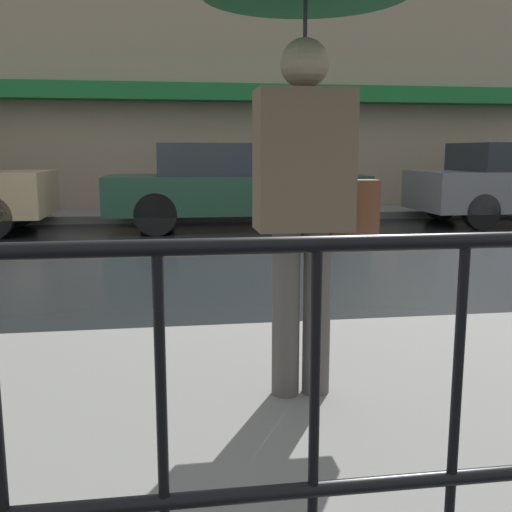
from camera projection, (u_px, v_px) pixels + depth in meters
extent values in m
plane|color=black|center=(179.00, 256.00, 7.96)|extent=(80.00, 80.00, 0.00)
cube|color=slate|center=(205.00, 440.00, 2.71)|extent=(28.00, 3.15, 0.15)
cube|color=slate|center=(174.00, 215.00, 12.44)|extent=(28.00, 1.63, 0.15)
cube|color=gold|center=(179.00, 255.00, 7.96)|extent=(25.20, 0.12, 0.01)
cube|color=gray|center=(171.00, 86.00, 12.92)|extent=(28.00, 0.30, 5.53)
cube|color=#196B2D|center=(171.00, 92.00, 12.53)|extent=(16.80, 0.55, 0.35)
cylinder|color=black|center=(239.00, 246.00, 1.23)|extent=(12.00, 0.04, 0.04)
cylinder|color=black|center=(240.00, 496.00, 1.33)|extent=(12.00, 0.04, 0.04)
cylinder|color=black|center=(2.00, 493.00, 1.25)|extent=(0.02, 0.02, 1.02)
cylinder|color=black|center=(164.00, 480.00, 1.30)|extent=(0.02, 0.02, 1.02)
cylinder|color=black|center=(313.00, 469.00, 1.35)|extent=(0.02, 0.02, 1.02)
cylinder|color=black|center=(453.00, 458.00, 1.39)|extent=(0.02, 0.02, 1.02)
cylinder|color=#4C4742|center=(286.00, 314.00, 2.98)|extent=(0.14, 0.14, 0.84)
cylinder|color=#4C4742|center=(317.00, 312.00, 3.00)|extent=(0.14, 0.14, 0.84)
cube|color=brown|center=(303.00, 161.00, 2.86)|extent=(0.45, 0.27, 0.66)
sphere|color=gray|center=(305.00, 63.00, 2.78)|extent=(0.23, 0.23, 0.23)
cylinder|color=#262628|center=(304.00, 80.00, 2.80)|extent=(0.02, 0.02, 0.74)
cube|color=brown|center=(352.00, 211.00, 2.94)|extent=(0.24, 0.12, 0.30)
cylinder|color=black|center=(17.00, 207.00, 10.98)|extent=(0.71, 0.22, 0.71)
cube|color=#193828|center=(236.00, 193.00, 10.68)|extent=(4.55, 1.70, 0.65)
cube|color=#1E2328|center=(225.00, 159.00, 10.55)|extent=(2.37, 1.57, 0.55)
cylinder|color=black|center=(303.00, 204.00, 11.65)|extent=(0.70, 0.22, 0.70)
cylinder|color=black|center=(323.00, 212.00, 10.21)|extent=(0.70, 0.22, 0.70)
cylinder|color=black|center=(157.00, 206.00, 11.24)|extent=(0.70, 0.22, 0.70)
cylinder|color=black|center=(155.00, 214.00, 9.80)|extent=(0.70, 0.22, 0.70)
cylinder|color=black|center=(441.00, 204.00, 12.12)|extent=(0.63, 0.22, 0.63)
cylinder|color=black|center=(481.00, 212.00, 10.58)|extent=(0.63, 0.22, 0.63)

